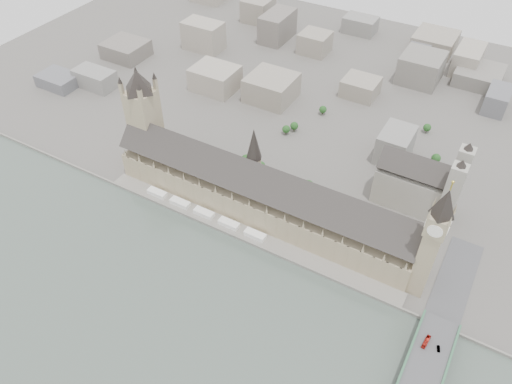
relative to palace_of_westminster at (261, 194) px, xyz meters
The scene contains 13 objects.
ground 30.06m from the palace_of_westminster, 90.00° to the right, with size 900.00×900.00×0.00m, color #595651.
embankment_wall 40.67m from the palace_of_westminster, 90.00° to the right, with size 600.00×1.50×3.00m, color gray.
river_terrace 34.80m from the palace_of_westminster, 90.00° to the right, with size 270.00×15.00×2.00m, color gray.
terrace_tents 51.60m from the palace_of_westminster, 146.28° to the right, with size 118.00×7.00×4.00m.
palace_of_westminster is the anchor object (origin of this frame).
elizabeth_tower 142.94m from the palace_of_westminster, ahead, with size 17.00×17.00×107.50m.
victoria_tower 126.41m from the palace_of_westminster, behind, with size 30.00×30.00×100.00m.
central_tower 37.14m from the palace_of_westminster, 147.79° to the left, with size 13.00×13.00×48.00m.
westminster_abbey 134.09m from the palace_of_westminster, 34.17° to the left, with size 68.00×36.00×64.00m.
city_skyline_inland 225.33m from the palace_of_westminster, 90.00° to the left, with size 720.00×360.00×38.00m, color gray, non-canonical shape.
park_trees 44.22m from the palace_of_westminster, 103.94° to the left, with size 110.00×30.00×15.00m, color #1B4518, non-canonical shape.
red_bus_north 168.19m from the palace_of_westminster, 20.40° to the right, with size 2.52×10.78×3.00m, color red.
car_silver 176.23m from the palace_of_westminster, 19.59° to the right, with size 1.64×4.71×1.55m, color gray.
Camera 1 is at (146.67, -242.95, 304.24)m, focal length 35.00 mm.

